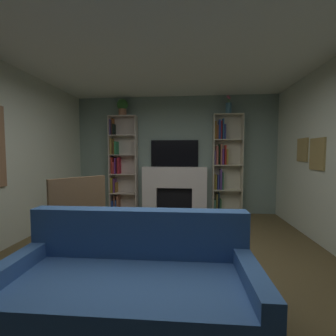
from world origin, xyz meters
TOP-DOWN VIEW (x-y plane):
  - ground_plane at (0.00, 0.00)m, footprint 6.58×6.58m
  - wall_back_accent at (0.00, 2.77)m, footprint 4.74×0.06m
  - ceiling at (0.00, 0.00)m, footprint 4.74×5.60m
  - fireplace at (0.00, 2.64)m, footprint 1.60×0.49m
  - tv at (0.00, 2.71)m, footprint 1.10×0.06m
  - bookshelf_left at (-1.27, 2.65)m, footprint 0.65×0.26m
  - bookshelf_right at (1.12, 2.65)m, footprint 0.65×0.26m
  - potted_plant at (-1.20, 2.59)m, footprint 0.25×0.25m
  - vase_with_flowers at (1.20, 2.59)m, footprint 0.13×0.13m
  - couch at (-0.12, -0.79)m, footprint 2.01×0.92m
  - armchair at (-1.11, 0.14)m, footprint 0.89×0.90m

SIDE VIEW (x-z plane):
  - ground_plane at x=0.00m, z-range 0.00..0.00m
  - couch at x=-0.12m, z-range -0.15..0.71m
  - armchair at x=-1.11m, z-range -0.01..1.09m
  - fireplace at x=0.00m, z-range 0.02..1.09m
  - bookshelf_left at x=-1.27m, z-range -0.04..2.21m
  - bookshelf_right at x=1.12m, z-range 0.01..2.26m
  - wall_back_accent at x=0.00m, z-range 0.00..2.70m
  - tv at x=0.00m, z-range 1.08..1.69m
  - vase_with_flowers at x=1.20m, z-range 2.20..2.61m
  - potted_plant at x=-1.20m, z-range 2.27..2.65m
  - ceiling at x=0.00m, z-range 2.70..2.76m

